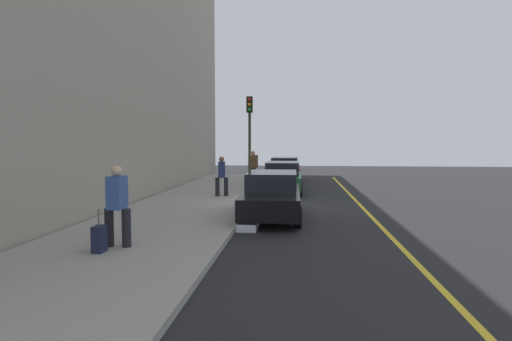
% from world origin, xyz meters
% --- Properties ---
extents(ground_plane, '(56.00, 56.00, 0.00)m').
position_xyz_m(ground_plane, '(0.00, 0.00, 0.00)').
color(ground_plane, black).
extents(sidewalk, '(28.00, 4.60, 0.15)m').
position_xyz_m(sidewalk, '(0.00, -3.30, 0.07)').
color(sidewalk, gray).
rests_on(sidewalk, ground).
extents(building_facade, '(32.00, 0.80, 15.00)m').
position_xyz_m(building_facade, '(0.00, -6.05, 7.50)').
color(building_facade, '#9E9384').
rests_on(building_facade, ground).
extents(lane_stripe_centre, '(28.00, 0.14, 0.01)m').
position_xyz_m(lane_stripe_centre, '(0.00, 3.20, 0.00)').
color(lane_stripe_centre, gold).
rests_on(lane_stripe_centre, ground).
extents(snow_bank_curb, '(7.65, 0.56, 0.22)m').
position_xyz_m(snow_bank_curb, '(1.11, -0.70, 0.11)').
color(snow_bank_curb, white).
rests_on(snow_bank_curb, ground).
extents(parked_car_red, '(4.84, 2.03, 1.51)m').
position_xyz_m(parked_car_red, '(-10.66, -0.10, 0.76)').
color(parked_car_red, black).
rests_on(parked_car_red, ground).
extents(parked_car_green, '(4.64, 1.92, 1.51)m').
position_xyz_m(parked_car_green, '(-4.52, -0.03, 0.76)').
color(parked_car_green, black).
rests_on(parked_car_green, ground).
extents(parked_car_black, '(4.80, 1.94, 1.51)m').
position_xyz_m(parked_car_black, '(2.50, -0.12, 0.76)').
color(parked_car_black, black).
rests_on(parked_car_black, ground).
extents(pedestrian_brown_coat, '(0.57, 0.58, 1.83)m').
position_xyz_m(pedestrian_brown_coat, '(-7.83, -1.85, 1.13)').
color(pedestrian_brown_coat, black).
rests_on(pedestrian_brown_coat, sidewalk).
extents(pedestrian_blue_coat, '(0.50, 0.61, 1.84)m').
position_xyz_m(pedestrian_blue_coat, '(7.35, -3.31, 1.13)').
color(pedestrian_blue_coat, black).
rests_on(pedestrian_blue_coat, sidewalk).
extents(pedestrian_navy_coat, '(0.51, 0.56, 1.73)m').
position_xyz_m(pedestrian_navy_coat, '(-1.74, -2.57, 1.07)').
color(pedestrian_navy_coat, black).
rests_on(pedestrian_navy_coat, sidewalk).
extents(traffic_light_pole, '(0.35, 0.26, 4.35)m').
position_xyz_m(traffic_light_pole, '(-2.31, -1.41, 3.09)').
color(traffic_light_pole, '#2D2D19').
rests_on(traffic_light_pole, sidewalk).
extents(rolling_suitcase, '(0.34, 0.22, 0.93)m').
position_xyz_m(rolling_suitcase, '(7.86, -3.51, 0.44)').
color(rolling_suitcase, '#191E38').
rests_on(rolling_suitcase, sidewalk).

